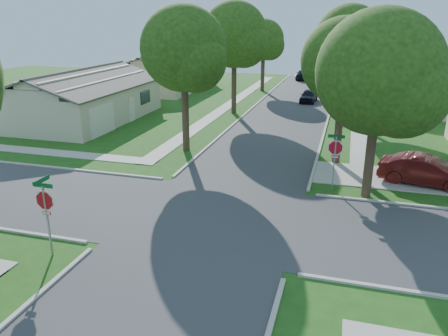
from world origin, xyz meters
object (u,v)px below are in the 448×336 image
tree_ne_corner (380,79)px  house_nw_near (84,102)px  tree_w_near (185,53)px  car_curb_east (309,96)px  stop_sign_ne (335,150)px  tree_w_far (264,42)px  tree_e_mid (349,42)px  tree_e_near (345,65)px  house_nw_far (165,76)px  car_curb_west (303,75)px  car_driveway (426,171)px  stop_sign_sw (45,204)px  tree_e_far (351,38)px  tree_w_mid (235,38)px

tree_ne_corner → house_nw_near: tree_ne_corner is taller
tree_w_near → car_curb_east: tree_w_near is taller
tree_w_near → car_curb_east: bearing=73.2°
stop_sign_ne → tree_w_far: bearing=107.7°
tree_e_mid → house_nw_near: (-20.75, -6.01, -4.74)m
tree_e_near → tree_e_mid: bearing=90.0°
tree_w_near → house_nw_far: bearing=116.3°
car_curb_west → car_driveway: bearing=104.3°
tree_w_far → tree_ne_corner: tree_ne_corner is taller
house_nw_near → car_curb_west: house_nw_near is taller
stop_sign_sw → tree_w_far: (0.05, 38.71, 3.48)m
stop_sign_sw → car_curb_east: bearing=79.9°
tree_e_near → tree_w_far: (-9.40, 25.00, -0.14)m
tree_w_near → tree_w_far: tree_w_near is taller
tree_e_near → house_nw_near: 21.98m
tree_e_near → tree_w_far: bearing=110.6°
tree_e_mid → car_curb_east: bearing=116.0°
house_nw_near → car_curb_west: size_ratio=3.07×
stop_sign_sw → tree_e_mid: bearing=69.8°
house_nw_far → stop_sign_ne: bearing=-52.8°
stop_sign_ne → car_curb_east: bearing=98.4°
house_nw_near → tree_e_mid: bearing=16.2°
tree_e_far → car_driveway: (4.46, -27.39, -5.23)m
tree_e_near → car_driveway: bearing=-28.2°
tree_ne_corner → car_curb_east: bearing=102.1°
tree_e_near → car_curb_west: bearing=99.4°
tree_e_mid → tree_w_near: bearing=-128.1°
tree_e_near → car_curb_west: tree_e_near is taller
stop_sign_ne → tree_w_mid: tree_w_mid is taller
house_nw_near → car_driveway: 26.57m
tree_e_near → stop_sign_ne: bearing=-90.7°
stop_sign_ne → tree_e_near: (0.05, 4.31, 3.61)m
tree_ne_corner → tree_e_near: bearing=108.5°
tree_e_far → house_nw_far: bearing=-174.5°
tree_e_near → tree_ne_corner: size_ratio=0.96×
tree_e_near → car_driveway: (4.46, -2.39, -4.89)m
car_driveway → stop_sign_ne: bearing=126.1°
stop_sign_ne → tree_w_near: 11.07m
car_driveway → tree_e_far: bearing=22.3°
tree_w_far → tree_ne_corner: bearing=-69.7°
tree_e_mid → tree_w_near: tree_e_mid is taller
tree_ne_corner → house_nw_near: size_ratio=0.64×
stop_sign_sw → house_nw_near: house_nw_near is taller
car_driveway → car_curb_east: 23.13m
tree_w_mid → car_curb_west: 24.91m
tree_e_near → car_curb_east: (-3.55, 19.31, -5.01)m
house_nw_near → car_curb_west: 33.45m
tree_e_far → stop_sign_ne: bearing=-90.1°
tree_w_mid → tree_w_far: 13.04m
house_nw_far → car_curb_west: house_nw_far is taller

